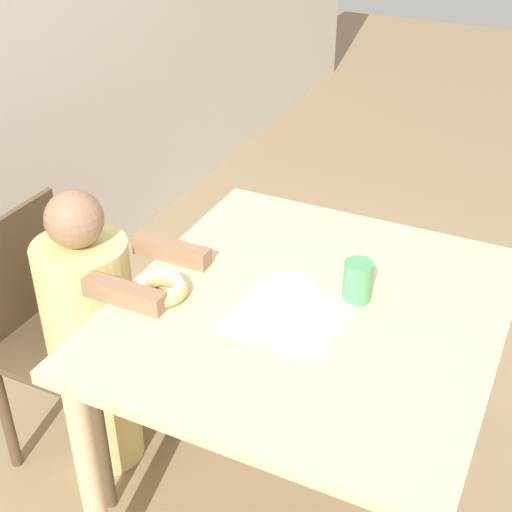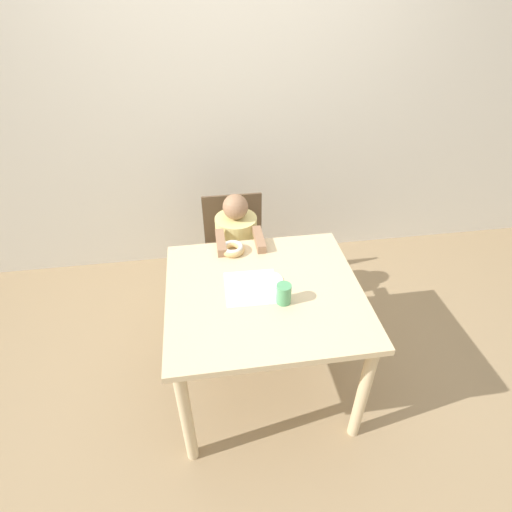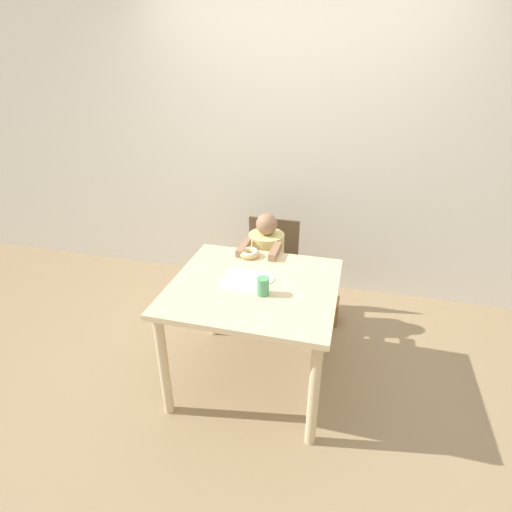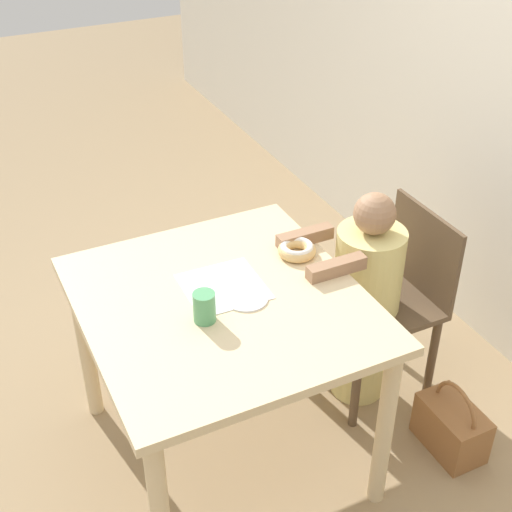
% 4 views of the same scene
% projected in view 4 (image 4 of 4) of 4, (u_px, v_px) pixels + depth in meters
% --- Properties ---
extents(ground_plane, '(12.00, 12.00, 0.00)m').
position_uv_depth(ground_plane, '(227.00, 450.00, 2.80)').
color(ground_plane, '#997F5B').
extents(dining_table, '(0.99, 0.92, 0.75)m').
position_uv_depth(dining_table, '(223.00, 324.00, 2.45)').
color(dining_table, beige).
rests_on(dining_table, ground_plane).
extents(chair, '(0.41, 0.43, 0.81)m').
position_uv_depth(chair, '(388.00, 299.00, 2.89)').
color(chair, brown).
rests_on(chair, ground_plane).
extents(child_figure, '(0.28, 0.47, 0.95)m').
position_uv_depth(child_figure, '(364.00, 301.00, 2.83)').
color(child_figure, '#E0D17F').
rests_on(child_figure, ground_plane).
extents(donut, '(0.14, 0.14, 0.05)m').
position_uv_depth(donut, '(297.00, 249.00, 2.60)').
color(donut, '#DBB270').
rests_on(donut, dining_table).
extents(napkin, '(0.27, 0.27, 0.00)m').
position_uv_depth(napkin, '(223.00, 286.00, 2.45)').
color(napkin, white).
rests_on(napkin, dining_table).
extents(handbag, '(0.28, 0.17, 0.31)m').
position_uv_depth(handbag, '(451.00, 426.00, 2.76)').
color(handbag, brown).
rests_on(handbag, ground_plane).
extents(cup, '(0.07, 0.07, 0.11)m').
position_uv_depth(cup, '(204.00, 307.00, 2.27)').
color(cup, '#519E66').
rests_on(cup, dining_table).
extents(plate, '(0.15, 0.15, 0.01)m').
position_uv_depth(plate, '(246.00, 298.00, 2.39)').
color(plate, white).
rests_on(plate, dining_table).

